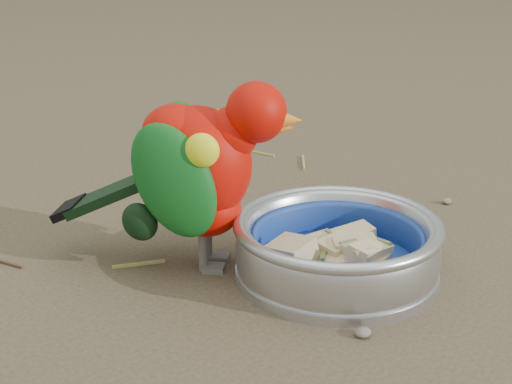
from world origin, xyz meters
TOP-DOWN VIEW (x-y plane):
  - ground at (0.00, 0.00)m, footprint 60.00×60.00m
  - food_bowl at (0.08, 0.03)m, footprint 0.20×0.20m
  - bowl_wall at (0.08, 0.03)m, footprint 0.20×0.20m
  - fruit_wedges at (0.08, 0.03)m, footprint 0.12×0.12m
  - lory_parrot at (-0.01, 0.14)m, footprint 0.24×0.24m
  - ground_debris at (-0.04, 0.02)m, footprint 0.90×0.80m

SIDE VIEW (x-z plane):
  - ground at x=0.00m, z-range 0.00..0.00m
  - ground_debris at x=-0.04m, z-range 0.00..0.01m
  - food_bowl at x=0.08m, z-range 0.00..0.02m
  - fruit_wedges at x=0.08m, z-range 0.02..0.05m
  - bowl_wall at x=0.08m, z-range 0.02..0.06m
  - lory_parrot at x=-0.01m, z-range 0.00..0.19m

